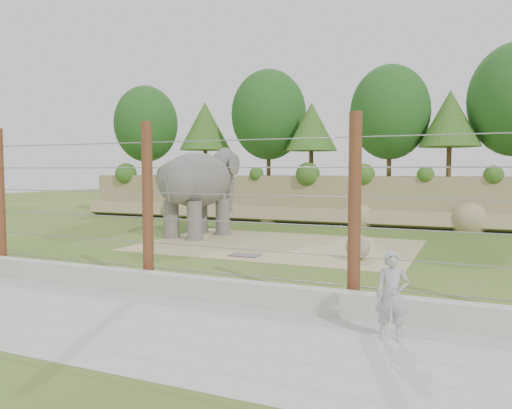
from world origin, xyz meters
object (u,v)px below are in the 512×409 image
at_px(barrier_fence, 148,205).
at_px(zookeeper, 392,296).
at_px(stone_ball, 358,247).
at_px(elephant, 197,193).

relative_size(barrier_fence, zookeeper, 13.53).
relative_size(stone_ball, zookeeper, 0.52).
distance_m(stone_ball, barrier_fence, 7.04).
bearing_deg(elephant, zookeeper, -38.72).
height_order(barrier_fence, zookeeper, barrier_fence).
relative_size(elephant, stone_ball, 5.89).
bearing_deg(elephant, barrier_fence, -59.58).
xyz_separation_m(barrier_fence, zookeeper, (5.98, -1.51, -1.24)).
bearing_deg(barrier_fence, zookeeper, -14.16).
height_order(elephant, stone_ball, elephant).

